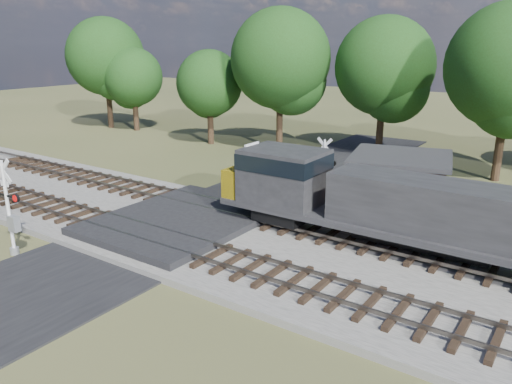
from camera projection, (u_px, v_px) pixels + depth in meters
The scene contains 10 objects.
ground at pixel (176, 230), 24.77m from camera, with size 160.00×160.00×0.00m, color #3E4525.
ballast_bed at pixel (370, 275), 19.68m from camera, with size 140.00×10.00×0.30m, color gray.
road at pixel (176, 230), 24.76m from camera, with size 7.00×60.00×0.08m, color black.
crossing_panel at pixel (182, 222), 25.07m from camera, with size 7.00×9.00×0.62m, color #262628.
track_near at pixel (196, 250), 21.38m from camera, with size 140.00×2.60×0.33m.
track_far at pixel (261, 218), 25.32m from camera, with size 140.00×2.60×0.33m.
crossing_signal_near at pixel (10, 216), 21.45m from camera, with size 1.77×0.38×4.38m.
crossing_signal_far at pixel (322, 175), 29.05m from camera, with size 1.52×0.33×3.76m.
equipment_shed at pixel (398, 186), 26.18m from camera, with size 6.01×6.01×3.39m.
treeline at pixel (468, 71), 34.37m from camera, with size 79.93×11.66×11.78m.
Camera 1 is at (16.45, -16.79, 8.99)m, focal length 35.00 mm.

